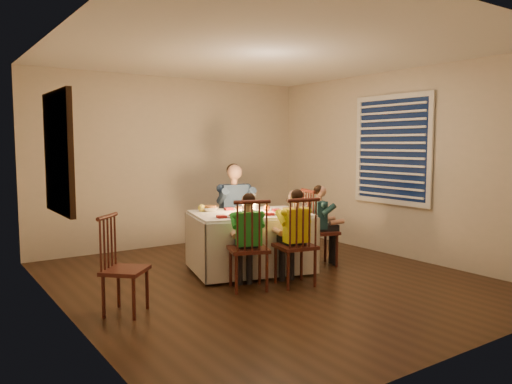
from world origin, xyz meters
TOP-DOWN VIEW (x-y plane):
  - ground at (0.00, 0.00)m, footprint 5.00×5.00m
  - wall_left at (-2.25, 0.00)m, footprint 0.02×5.00m
  - wall_right at (2.25, 0.00)m, footprint 0.02×5.00m
  - wall_back at (0.00, 2.50)m, footprint 4.50×0.02m
  - ceiling at (0.00, 0.00)m, footprint 5.00×5.00m
  - dining_table at (0.05, 0.46)m, footprint 1.62×1.33m
  - chair_adult at (0.29, 1.20)m, footprint 0.48×0.46m
  - chair_near_left at (-0.40, -0.18)m, footprint 0.52×0.51m
  - chair_near_right at (0.12, -0.35)m, footprint 0.48×0.46m
  - chair_end at (0.97, 0.19)m, footprint 0.49×0.50m
  - chair_extra at (-1.77, -0.19)m, footprint 0.53×0.53m
  - adult at (0.29, 1.20)m, footprint 0.57×0.54m
  - child_green at (-0.40, -0.18)m, footprint 0.44×0.42m
  - child_yellow at (0.12, -0.35)m, footprint 0.42×0.40m
  - child_teal at (0.97, 0.19)m, footprint 0.40×0.42m
  - setting_adult at (0.13, 0.76)m, footprint 0.32×0.32m
  - setting_green at (-0.29, 0.23)m, footprint 0.32×0.32m
  - setting_yellow at (0.29, 0.09)m, footprint 0.32×0.32m
  - setting_teal at (0.57, 0.33)m, footprint 0.32×0.32m
  - candle_left at (-0.02, 0.48)m, footprint 0.06×0.06m
  - candle_right at (0.12, 0.44)m, footprint 0.06×0.06m
  - squash at (-0.40, 0.88)m, footprint 0.09×0.09m
  - orange_fruit at (0.30, 0.45)m, footprint 0.08×0.08m
  - serving_bowl at (-0.29, 0.86)m, footprint 0.27×0.27m
  - wall_mirror at (-2.22, 0.30)m, footprint 0.06×0.95m
  - window_blinds at (2.21, 0.10)m, footprint 0.07×1.34m

SIDE VIEW (x-z plane):
  - ground at x=0.00m, z-range 0.00..0.00m
  - chair_adult at x=0.29m, z-range -0.50..0.50m
  - chair_near_left at x=-0.40m, z-range -0.50..0.50m
  - chair_near_right at x=0.12m, z-range -0.50..0.50m
  - chair_end at x=0.97m, z-range -0.50..0.50m
  - chair_extra at x=-1.77m, z-range -0.47..0.47m
  - adult at x=0.29m, z-range -0.65..0.65m
  - child_green at x=-0.40m, z-range -0.53..0.53m
  - child_yellow at x=0.12m, z-range -0.54..0.54m
  - child_teal at x=0.97m, z-range -0.53..0.53m
  - dining_table at x=0.05m, z-range 0.17..0.88m
  - setting_adult at x=0.13m, z-range 0.74..0.75m
  - setting_green at x=-0.29m, z-range 0.74..0.75m
  - setting_yellow at x=0.29m, z-range 0.74..0.75m
  - setting_teal at x=0.57m, z-range 0.74..0.75m
  - serving_bowl at x=-0.29m, z-range 0.74..0.79m
  - orange_fruit at x=0.30m, z-range 0.74..0.82m
  - squash at x=-0.40m, z-range 0.74..0.83m
  - candle_left at x=-0.02m, z-range 0.74..0.84m
  - candle_right at x=0.12m, z-range 0.74..0.84m
  - wall_left at x=-2.25m, z-range 0.00..2.60m
  - wall_right at x=2.25m, z-range 0.00..2.60m
  - wall_back at x=0.00m, z-range 0.00..2.60m
  - wall_mirror at x=-2.22m, z-range 0.92..2.08m
  - window_blinds at x=2.21m, z-range 0.73..2.27m
  - ceiling at x=0.00m, z-range 2.60..2.60m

